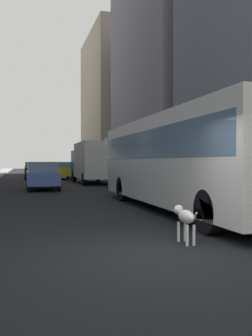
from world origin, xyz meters
TOP-DOWN VIEW (x-y plane):
  - ground_plane at (0.00, 35.00)m, footprint 120.00×120.00m
  - sidewalk_right at (5.70, 35.00)m, footprint 2.40×110.00m
  - building_right_far at (11.90, 46.78)m, footprint 10.68×16.19m
  - transit_bus at (2.80, 5.75)m, footprint 2.78×11.53m
  - car_black_suv at (-1.20, 31.02)m, footprint 1.91×4.34m
  - car_yellow_taxi at (1.20, 30.67)m, footprint 1.87×4.39m
  - car_white_van at (-1.20, 46.88)m, footprint 1.77×4.55m
  - car_blue_hatchback at (-1.20, 17.01)m, footprint 1.76×4.76m
  - box_truck at (2.80, 22.87)m, footprint 2.30×7.50m
  - dalmatian_dog at (0.80, 0.90)m, footprint 0.22×0.96m
  - pedestrian_in_coat at (5.19, 5.93)m, footprint 0.34×0.34m

SIDE VIEW (x-z plane):
  - ground_plane at x=0.00m, z-range 0.00..0.00m
  - sidewalk_right at x=5.70m, z-range 0.00..0.15m
  - dalmatian_dog at x=0.80m, z-range 0.15..0.87m
  - car_white_van at x=-1.20m, z-range 0.01..1.63m
  - car_yellow_taxi at x=1.20m, z-range 0.01..1.63m
  - car_black_suv at x=-1.20m, z-range 0.01..1.63m
  - car_blue_hatchback at x=-1.20m, z-range 0.01..1.63m
  - pedestrian_in_coat at x=5.19m, z-range 0.17..1.86m
  - box_truck at x=2.80m, z-range 0.14..3.19m
  - transit_bus at x=2.80m, z-range 0.25..3.30m
  - building_right_far at x=11.90m, z-range -0.01..19.33m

